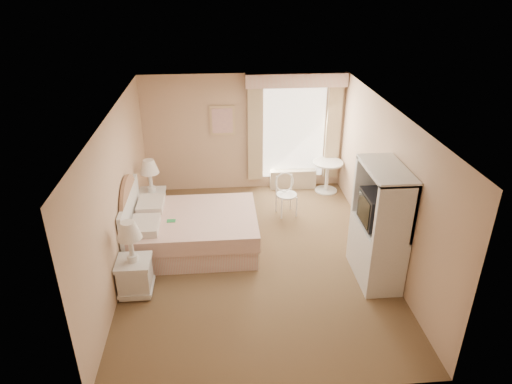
{
  "coord_description": "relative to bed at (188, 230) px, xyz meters",
  "views": [
    {
      "loc": [
        -0.53,
        -6.37,
        4.37
      ],
      "look_at": [
        0.04,
        0.3,
        1.07
      ],
      "focal_mm": 32.0,
      "sensor_mm": 36.0,
      "label": 1
    }
  ],
  "objects": [
    {
      "name": "nightstand_far",
      "position": [
        -0.72,
        1.1,
        0.1
      ],
      "size": [
        0.49,
        0.49,
        1.19
      ],
      "color": "silver",
      "rests_on": "room"
    },
    {
      "name": "cafe_chair",
      "position": [
        1.84,
        1.11,
        0.13
      ],
      "size": [
        0.48,
        0.48,
        0.83
      ],
      "rotation": [
        0.0,
        0.0,
        0.23
      ],
      "color": "silver",
      "rests_on": "room"
    },
    {
      "name": "window",
      "position": [
        2.17,
        2.26,
        0.99
      ],
      "size": [
        2.05,
        0.22,
        2.51
      ],
      "color": "white",
      "rests_on": "room"
    },
    {
      "name": "room",
      "position": [
        1.12,
        -0.4,
        0.9
      ],
      "size": [
        4.21,
        5.51,
        2.51
      ],
      "color": "brown",
      "rests_on": "ground"
    },
    {
      "name": "framed_art",
      "position": [
        0.67,
        2.32,
        1.2
      ],
      "size": [
        0.52,
        0.04,
        0.62
      ],
      "color": "tan",
      "rests_on": "room"
    },
    {
      "name": "nightstand_near",
      "position": [
        -0.72,
        -1.17,
        0.1
      ],
      "size": [
        0.49,
        0.49,
        1.19
      ],
      "color": "silver",
      "rests_on": "room"
    },
    {
      "name": "bed",
      "position": [
        0.0,
        0.0,
        0.0
      ],
      "size": [
        2.13,
        1.65,
        1.46
      ],
      "color": "#D7938C",
      "rests_on": "room"
    },
    {
      "name": "round_table",
      "position": [
        2.87,
        2.0,
        0.1
      ],
      "size": [
        0.64,
        0.64,
        0.68
      ],
      "color": "silver",
      "rests_on": "room"
    },
    {
      "name": "armoire",
      "position": [
        2.93,
        -1.06,
        0.42
      ],
      "size": [
        0.56,
        1.12,
        1.86
      ],
      "color": "silver",
      "rests_on": "room"
    }
  ]
}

